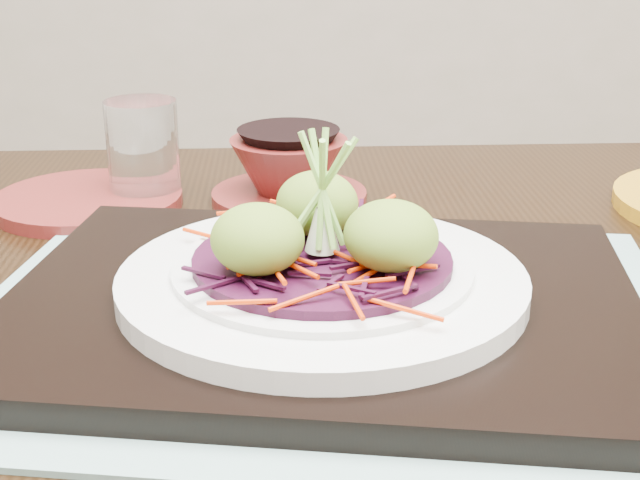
{
  "coord_description": "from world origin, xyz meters",
  "views": [
    {
      "loc": [
        -0.08,
        -0.5,
        1.07
      ],
      "look_at": [
        -0.04,
        0.06,
        0.85
      ],
      "focal_mm": 50.0,
      "sensor_mm": 36.0,
      "label": 1
    }
  ],
  "objects": [
    {
      "name": "water_glass",
      "position": [
        -0.18,
        0.31,
        0.85
      ],
      "size": [
        0.08,
        0.08,
        0.09
      ],
      "primitive_type": "cylinder",
      "rotation": [
        0.0,
        0.0,
        0.31
      ],
      "color": "white",
      "rests_on": "dining_table"
    },
    {
      "name": "serving_tray",
      "position": [
        -0.04,
        0.04,
        0.81
      ],
      "size": [
        0.46,
        0.38,
        0.02
      ],
      "primitive_type": "cube",
      "rotation": [
        0.0,
        0.0,
        -0.19
      ],
      "color": "black",
      "rests_on": "placemat"
    },
    {
      "name": "cabbage_bed",
      "position": [
        -0.04,
        0.04,
        0.85
      ],
      "size": [
        0.17,
        0.17,
        0.01
      ],
      "primitive_type": "cylinder",
      "color": "#370B24",
      "rests_on": "white_plate"
    },
    {
      "name": "terracotta_side_plate",
      "position": [
        -0.24,
        0.3,
        0.81
      ],
      "size": [
        0.19,
        0.19,
        0.01
      ],
      "primitive_type": "cylinder",
      "rotation": [
        0.0,
        0.0,
        -0.09
      ],
      "color": "#5B1815",
      "rests_on": "dining_table"
    },
    {
      "name": "placemat",
      "position": [
        -0.04,
        0.04,
        0.8
      ],
      "size": [
        0.54,
        0.45,
        0.0
      ],
      "primitive_type": "cube",
      "rotation": [
        0.0,
        0.0,
        -0.19
      ],
      "color": "#799C95",
      "rests_on": "dining_table"
    },
    {
      "name": "carrot_julienne",
      "position": [
        -0.04,
        0.04,
        0.85
      ],
      "size": [
        0.21,
        0.21,
        0.01
      ],
      "primitive_type": null,
      "color": "red",
      "rests_on": "cabbage_bed"
    },
    {
      "name": "guacamole_scoops",
      "position": [
        -0.04,
        0.04,
        0.87
      ],
      "size": [
        0.15,
        0.13,
        0.05
      ],
      "color": "olive",
      "rests_on": "cabbage_bed"
    },
    {
      "name": "terracotta_bowl_set",
      "position": [
        -0.05,
        0.3,
        0.83
      ],
      "size": [
        0.18,
        0.18,
        0.06
      ],
      "rotation": [
        0.0,
        0.0,
        0.3
      ],
      "color": "#5B1815",
      "rests_on": "dining_table"
    },
    {
      "name": "dining_table",
      "position": [
        -0.03,
        0.07,
        0.69
      ],
      "size": [
        1.3,
        0.88,
        0.8
      ],
      "rotation": [
        0.0,
        0.0,
        -0.02
      ],
      "color": "black",
      "rests_on": "ground"
    },
    {
      "name": "white_plate",
      "position": [
        -0.04,
        0.04,
        0.83
      ],
      "size": [
        0.27,
        0.27,
        0.02
      ],
      "color": "silver",
      "rests_on": "serving_tray"
    },
    {
      "name": "scallion_garnish",
      "position": [
        -0.04,
        0.04,
        0.89
      ],
      "size": [
        0.06,
        0.06,
        0.09
      ],
      "primitive_type": null,
      "color": "#85C64F",
      "rests_on": "cabbage_bed"
    }
  ]
}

